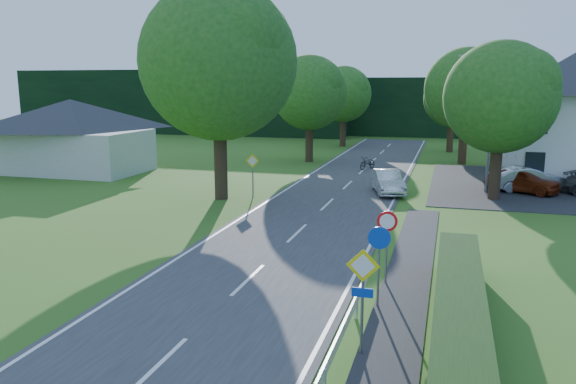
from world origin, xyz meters
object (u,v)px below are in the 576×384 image
(moving_car, at_px, (388,182))
(parasol, at_px, (510,168))
(parked_car_silver_a, at_px, (527,179))
(motorcycle, at_px, (368,163))
(streetlight, at_px, (488,116))
(parked_car_red, at_px, (522,180))

(moving_car, xyz_separation_m, parasol, (7.00, 4.65, 0.41))
(parked_car_silver_a, bearing_deg, motorcycle, 42.32)
(motorcycle, bearing_deg, moving_car, -49.80)
(moving_car, height_order, parked_car_silver_a, parked_car_silver_a)
(parked_car_silver_a, bearing_deg, moving_car, 93.24)
(parasol, bearing_deg, streetlight, -122.33)
(moving_car, bearing_deg, parked_car_silver_a, 4.96)
(parked_car_silver_a, height_order, parasol, parasol)
(streetlight, xyz_separation_m, motorcycle, (-7.80, 6.84, -3.94))
(moving_car, relative_size, parasol, 1.70)
(parasol, bearing_deg, parked_car_silver_a, -62.67)
(motorcycle, height_order, parked_car_silver_a, parked_car_silver_a)
(parked_car_silver_a, bearing_deg, parked_car_red, 130.60)
(streetlight, relative_size, moving_car, 1.96)
(moving_car, distance_m, parked_car_red, 7.91)
(streetlight, bearing_deg, parked_car_silver_a, 22.08)
(motorcycle, height_order, parked_car_red, parked_car_red)
(parked_car_red, distance_m, parked_car_silver_a, 0.63)
(streetlight, xyz_separation_m, parasol, (1.64, 2.59, -3.34))
(motorcycle, distance_m, parasol, 10.37)
(streetlight, bearing_deg, motorcycle, 138.78)
(parked_car_silver_a, bearing_deg, parasol, 9.27)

